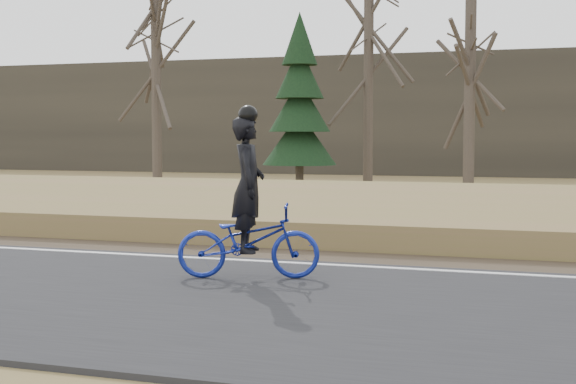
% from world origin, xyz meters
% --- Properties ---
extents(ground, '(120.00, 120.00, 0.00)m').
position_xyz_m(ground, '(0.00, 0.00, 0.00)').
color(ground, brown).
rests_on(ground, ground).
extents(road, '(120.00, 6.00, 0.06)m').
position_xyz_m(road, '(0.00, -2.50, 0.03)').
color(road, black).
rests_on(road, ground).
extents(edge_line, '(120.00, 0.12, 0.01)m').
position_xyz_m(edge_line, '(0.00, 0.20, 0.07)').
color(edge_line, silver).
rests_on(edge_line, road).
extents(shoulder, '(120.00, 1.60, 0.04)m').
position_xyz_m(shoulder, '(0.00, 1.20, 0.02)').
color(shoulder, '#473A2B').
rests_on(shoulder, ground).
extents(embankment, '(120.00, 5.00, 0.44)m').
position_xyz_m(embankment, '(0.00, 4.20, 0.22)').
color(embankment, brown).
rests_on(embankment, ground).
extents(ballast, '(120.00, 3.00, 0.45)m').
position_xyz_m(ballast, '(0.00, 8.00, 0.23)').
color(ballast, slate).
rests_on(ballast, ground).
extents(railroad, '(120.00, 2.40, 0.29)m').
position_xyz_m(railroad, '(0.00, 8.00, 0.53)').
color(railroad, black).
rests_on(railroad, ballast).
extents(treeline_backdrop, '(120.00, 4.00, 6.00)m').
position_xyz_m(treeline_backdrop, '(0.00, 30.00, 3.00)').
color(treeline_backdrop, '#383328').
rests_on(treeline_backdrop, ground).
extents(cyclist, '(2.00, 1.17, 2.30)m').
position_xyz_m(cyclist, '(-2.82, -1.19, 0.79)').
color(cyclist, navy).
rests_on(cyclist, road).
extents(bare_tree_far_left, '(0.36, 0.36, 8.44)m').
position_xyz_m(bare_tree_far_left, '(-12.72, 15.29, 4.22)').
color(bare_tree_far_left, '#4B4137').
rests_on(bare_tree_far_left, ground).
extents(bare_tree_left, '(0.36, 0.36, 8.88)m').
position_xyz_m(bare_tree_left, '(-5.47, 18.06, 4.44)').
color(bare_tree_left, '#4B4137').
rests_on(bare_tree_left, ground).
extents(bare_tree_near_left, '(0.36, 0.36, 6.84)m').
position_xyz_m(bare_tree_near_left, '(-1.51, 15.00, 3.42)').
color(bare_tree_near_left, '#4B4137').
rests_on(bare_tree_near_left, ground).
extents(conifer, '(2.60, 2.60, 6.26)m').
position_xyz_m(conifer, '(-7.39, 15.70, 2.96)').
color(conifer, '#4B4137').
rests_on(conifer, ground).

